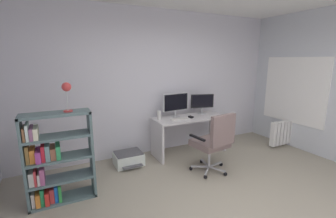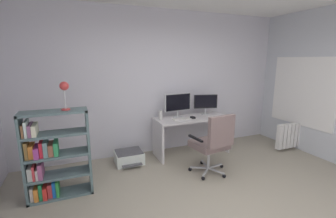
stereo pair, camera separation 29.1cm
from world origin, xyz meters
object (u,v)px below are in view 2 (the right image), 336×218
(radiator, at_px, (294,135))
(bookshelf, at_px, (51,158))
(monitor_secondary, at_px, (206,103))
(desk_lamp, at_px, (64,89))
(office_chair, at_px, (213,141))
(keyboard, at_px, (181,119))
(desktop_speaker, at_px, (160,115))
(monitor_main, at_px, (178,103))
(printer, at_px, (129,157))
(desk, at_px, (192,127))
(computer_mouse, at_px, (193,117))

(radiator, bearing_deg, bookshelf, -179.97)
(monitor_secondary, distance_m, desk_lamp, 2.72)
(office_chair, xyz_separation_m, bookshelf, (-2.33, 0.29, -0.01))
(office_chair, distance_m, desk_lamp, 2.30)
(bookshelf, height_order, radiator, bookshelf)
(keyboard, bearing_deg, desktop_speaker, 156.70)
(desktop_speaker, distance_m, desk_lamp, 1.84)
(monitor_secondary, relative_size, radiator, 0.53)
(monitor_main, bearing_deg, printer, -173.54)
(printer, bearing_deg, radiator, -10.72)
(bookshelf, xyz_separation_m, desk_lamp, (0.24, -0.00, 0.91))
(keyboard, distance_m, printer, 1.18)
(desktop_speaker, relative_size, bookshelf, 0.14)
(desk, relative_size, monitor_secondary, 3.05)
(keyboard, bearing_deg, radiator, -14.98)
(computer_mouse, distance_m, desktop_speaker, 0.63)
(monitor_secondary, relative_size, office_chair, 0.46)
(keyboard, relative_size, office_chair, 0.33)
(desk, relative_size, keyboard, 4.23)
(desktop_speaker, bearing_deg, desk_lamp, -156.06)
(monitor_secondary, xyz_separation_m, desk_lamp, (-2.57, -0.75, 0.48))
(office_chair, bearing_deg, desk_lamp, 172.10)
(monitor_secondary, height_order, desktop_speaker, monitor_secondary)
(desktop_speaker, height_order, radiator, desktop_speaker)
(monitor_secondary, xyz_separation_m, keyboard, (-0.64, -0.19, -0.24))
(monitor_main, relative_size, computer_mouse, 5.65)
(monitor_secondary, relative_size, printer, 0.97)
(keyboard, bearing_deg, computer_mouse, -2.03)
(desktop_speaker, distance_m, printer, 0.95)
(desk, height_order, desk_lamp, desk_lamp)
(desk, relative_size, desktop_speaker, 8.47)
(monitor_secondary, bearing_deg, bookshelf, -165.14)
(desk, bearing_deg, printer, 179.67)
(desk, xyz_separation_m, radiator, (2.07, -0.62, -0.23))
(monitor_secondary, distance_m, keyboard, 0.70)
(desk, xyz_separation_m, desk_lamp, (-2.19, -0.62, 0.93))
(keyboard, relative_size, printer, 0.70)
(desktop_speaker, relative_size, office_chair, 0.17)
(computer_mouse, xyz_separation_m, desk_lamp, (-2.18, -0.55, 0.71))
(monitor_secondary, bearing_deg, desk_lamp, -163.82)
(desk, height_order, desktop_speaker, desktop_speaker)
(keyboard, relative_size, radiator, 0.38)
(monitor_secondary, distance_m, desktop_speaker, 1.01)
(monitor_secondary, distance_m, office_chair, 1.21)
(computer_mouse, bearing_deg, radiator, -20.19)
(monitor_secondary, distance_m, bookshelf, 2.94)
(desk_lamp, bearing_deg, computer_mouse, 14.26)
(monitor_main, xyz_separation_m, computer_mouse, (0.23, -0.19, -0.26))
(desktop_speaker, xyz_separation_m, printer, (-0.63, -0.07, -0.71))
(computer_mouse, height_order, office_chair, office_chair)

